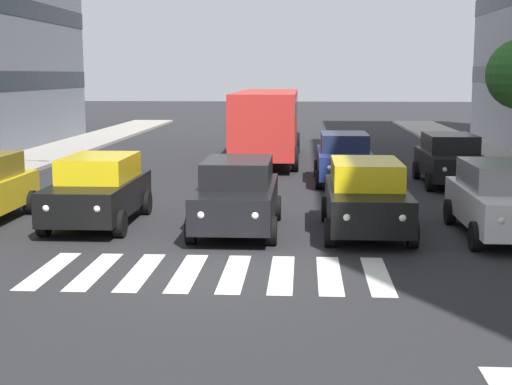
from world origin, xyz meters
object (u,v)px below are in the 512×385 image
at_px(car_1, 366,196).
at_px(car_2, 237,194).
at_px(car_3, 98,189).
at_px(bus_behind_traffic, 267,118).
at_px(car_row2_1, 450,159).
at_px(car_0, 502,199).
at_px(car_row2_0, 344,157).

distance_m(car_1, car_2, 3.07).
distance_m(car_3, bus_behind_traffic, 14.79).
xyz_separation_m(car_row2_1, bus_behind_traffic, (6.56, -6.81, 0.97)).
xyz_separation_m(car_1, bus_behind_traffic, (3.07, -14.97, 0.97)).
distance_m(car_0, car_row2_0, 9.14).
distance_m(car_3, car_row2_1, 12.59).
distance_m(car_2, car_3, 3.59).
height_order(car_1, car_row2_0, same).
bearing_deg(bus_behind_traffic, car_1, 101.58).
bearing_deg(bus_behind_traffic, car_row2_0, 114.37).
distance_m(car_0, car_row2_1, 8.36).
distance_m(car_0, car_1, 3.12).
distance_m(car_2, bus_behind_traffic, 14.92).
height_order(car_2, car_row2_0, same).
distance_m(car_row2_0, bus_behind_traffic, 7.30).
xyz_separation_m(car_0, car_2, (6.18, -0.27, 0.00)).
bearing_deg(car_2, car_row2_1, -129.09).
bearing_deg(car_row2_1, bus_behind_traffic, -46.07).
xyz_separation_m(car_0, car_1, (3.11, -0.19, 0.00)).
relative_size(car_row2_0, car_row2_1, 1.00).
bearing_deg(car_2, car_3, -9.05).
distance_m(car_1, car_row2_1, 8.87).
bearing_deg(bus_behind_traffic, car_row2_1, 133.93).
distance_m(car_0, bus_behind_traffic, 16.40).
xyz_separation_m(car_3, car_row2_1, (-10.10, -7.51, 0.00)).
distance_m(car_3, car_row2_0, 10.12).
xyz_separation_m(car_row2_0, car_row2_1, (-3.57, 0.21, 0.00)).
height_order(car_2, bus_behind_traffic, bus_behind_traffic).
distance_m(car_2, car_row2_1, 10.41).
bearing_deg(car_row2_0, car_0, 110.43).
relative_size(car_1, car_3, 1.00).
bearing_deg(car_2, car_row2_0, -109.81).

